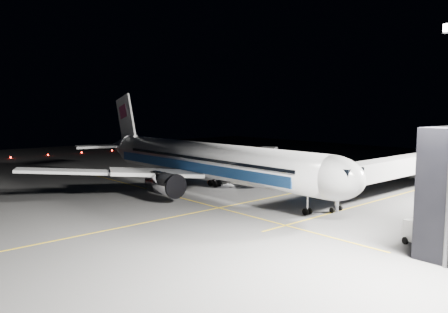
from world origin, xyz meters
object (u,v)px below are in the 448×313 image
airliner (202,160)px  safety_cone_b (260,180)px  safety_cone_a (208,181)px  jet_bridge (389,168)px  safety_cone_c (276,183)px  baggage_tug (236,177)px  service_truck (426,236)px

airliner → safety_cone_b: airliner is taller
safety_cone_a → safety_cone_b: (5.50, 7.77, 0.02)m
jet_bridge → safety_cone_a: 31.20m
safety_cone_c → baggage_tug: bearing=-150.4°
airliner → service_truck: size_ratio=11.97×
safety_cone_b → service_truck: bearing=-22.4°
safety_cone_c → safety_cone_b: bearing=-167.4°
safety_cone_b → safety_cone_c: (3.48, 0.77, -0.04)m
airliner → jet_bridge: bearing=38.0°
jet_bridge → safety_cone_c: bearing=-168.1°
jet_bridge → safety_cone_b: (-22.73, -4.83, -4.24)m
service_truck → safety_cone_b: service_truck is taller
safety_cone_a → safety_cone_b: safety_cone_b is taller
jet_bridge → service_truck: bearing=-54.1°
baggage_tug → safety_cone_b: size_ratio=4.49×
service_truck → safety_cone_c: service_truck is taller
safety_cone_a → safety_cone_c: (8.98, 8.54, -0.01)m
service_truck → safety_cone_a: size_ratio=8.08×
safety_cone_b → airliner: bearing=-91.5°
airliner → jet_bridge: size_ratio=1.79×
baggage_tug → safety_cone_b: bearing=19.2°
airliner → safety_cone_a: (-5.15, 5.46, -4.85)m
safety_cone_a → safety_cone_b: size_ratio=0.94×
safety_cone_a → safety_cone_b: 9.52m
service_truck → safety_cone_b: (-37.36, 15.41, -0.98)m
safety_cone_b → safety_cone_c: safety_cone_b is taller
safety_cone_a → safety_cone_c: bearing=43.6°
airliner → safety_cone_c: (3.83, 14.00, -4.86)m
baggage_tug → safety_cone_c: (6.62, 3.75, -0.52)m
airliner → safety_cone_a: airliner is taller
service_truck → baggage_tug: bearing=-172.4°
airliner → safety_cone_b: 14.08m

